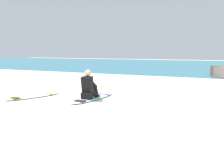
# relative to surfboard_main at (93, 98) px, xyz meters

# --- Properties ---
(ground_plane) EXTENTS (80.00, 80.00, 0.00)m
(ground_plane) POSITION_rel_surfboard_main_xyz_m (0.24, -0.45, -0.04)
(ground_plane) COLOR beige
(sea) EXTENTS (80.00, 28.00, 0.10)m
(sea) POSITION_rel_surfboard_main_xyz_m (0.24, 20.67, 0.01)
(sea) COLOR teal
(sea) RESTS_ON ground
(breaking_foam) EXTENTS (80.00, 0.90, 0.11)m
(breaking_foam) POSITION_rel_surfboard_main_xyz_m (0.24, 6.97, 0.02)
(breaking_foam) COLOR white
(breaking_foam) RESTS_ON ground
(surfboard_main) EXTENTS (0.72, 2.39, 0.08)m
(surfboard_main) POSITION_rel_surfboard_main_xyz_m (0.00, 0.00, 0.00)
(surfboard_main) COLOR #9ED1E5
(surfboard_main) RESTS_ON ground
(surfer_seated) EXTENTS (0.38, 0.71, 0.95)m
(surfer_seated) POSITION_rel_surfboard_main_xyz_m (-0.03, -0.25, 0.40)
(surfer_seated) COLOR black
(surfer_seated) RESTS_ON surfboard_main
(surfboard_spare_near) EXTENTS (1.14, 2.16, 0.08)m
(surfboard_spare_near) POSITION_rel_surfboard_main_xyz_m (-2.08, -0.63, 0.00)
(surfboard_spare_near) COLOR silver
(surfboard_spare_near) RESTS_ON ground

